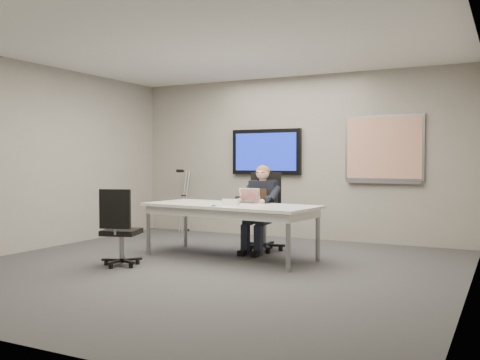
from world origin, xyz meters
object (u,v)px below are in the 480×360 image
at_px(office_chair_near, 120,242).
at_px(laptop, 247,200).
at_px(conference_table, 230,210).
at_px(seated_person, 259,218).
at_px(office_chair_far, 265,226).

xyz_separation_m(office_chair_near, laptop, (1.10, 1.41, 0.49)).
height_order(conference_table, seated_person, seated_person).
xyz_separation_m(seated_person, laptop, (-0.03, -0.30, 0.28)).
bearing_deg(office_chair_far, laptop, -110.57).
bearing_deg(seated_person, conference_table, -113.05).
height_order(office_chair_near, laptop, office_chair_near).
distance_m(conference_table, laptop, 0.32).
bearing_deg(office_chair_near, conference_table, -147.99).
distance_m(office_chair_far, seated_person, 0.29).
bearing_deg(conference_table, laptop, 66.71).
distance_m(office_chair_far, laptop, 0.70).
xyz_separation_m(conference_table, laptop, (0.14, 0.25, 0.14)).
height_order(office_chair_near, seated_person, seated_person).
relative_size(office_chair_far, office_chair_near, 1.18).
bearing_deg(seated_person, office_chair_near, -129.15).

